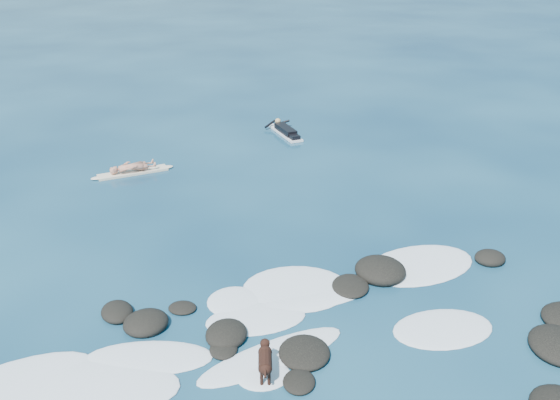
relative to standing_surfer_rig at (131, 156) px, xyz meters
name	(u,v)px	position (x,y,z in m)	size (l,w,h in m)	color
ground	(274,307)	(2.53, -9.71, -0.68)	(160.00, 160.00, 0.00)	#0A2642
reef_rocks	(397,327)	(4.91, -11.38, -0.58)	(11.98, 7.13, 0.53)	black
breaking_foam	(243,331)	(1.59, -10.41, -0.67)	(14.22, 5.10, 0.12)	white
standing_surfer_rig	(131,156)	(0.00, 0.00, 0.00)	(3.01, 0.90, 1.71)	beige
paddling_surfer_rig	(285,131)	(6.64, 2.80, -0.51)	(1.22, 2.74, 0.47)	white
dog	(265,359)	(1.67, -12.07, -0.21)	(0.46, 1.09, 0.70)	black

